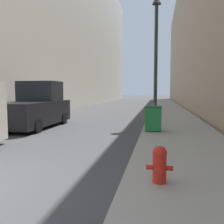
# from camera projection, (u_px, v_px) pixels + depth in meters

# --- Properties ---
(sidewalk_right) EXTENTS (3.18, 60.00, 0.12)m
(sidewalk_right) POSITION_uv_depth(u_px,v_px,m) (169.00, 112.00, 21.10)
(sidewalk_right) COLOR #9E998E
(sidewalk_right) RESTS_ON ground
(building_left_glass) EXTENTS (12.00, 60.00, 20.66)m
(building_left_glass) POSITION_uv_depth(u_px,v_px,m) (40.00, 22.00, 30.89)
(building_left_glass) COLOR beige
(building_left_glass) RESTS_ON ground
(fire_hydrant) EXTENTS (0.49, 0.38, 0.69)m
(fire_hydrant) POSITION_uv_depth(u_px,v_px,m) (160.00, 163.00, 4.59)
(fire_hydrant) COLOR red
(fire_hydrant) RESTS_ON sidewalk_right
(trash_bin) EXTENTS (0.69, 0.70, 1.06)m
(trash_bin) POSITION_uv_depth(u_px,v_px,m) (153.00, 118.00, 10.53)
(trash_bin) COLOR #1E7538
(trash_bin) RESTS_ON sidewalk_right
(lamppost) EXTENTS (0.47, 0.47, 6.60)m
(lamppost) POSITION_uv_depth(u_px,v_px,m) (156.00, 50.00, 12.98)
(lamppost) COLOR #2D332D
(lamppost) RESTS_ON sidewalk_right
(pickup_truck) EXTENTS (2.21, 4.87, 2.32)m
(pickup_truck) POSITION_uv_depth(u_px,v_px,m) (34.00, 108.00, 12.51)
(pickup_truck) COLOR black
(pickup_truck) RESTS_ON ground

